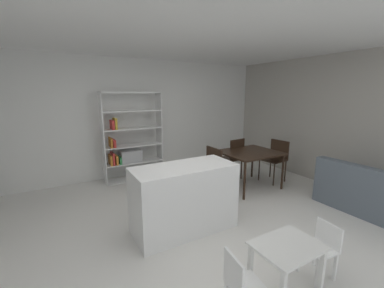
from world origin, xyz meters
The scene contains 13 objects.
ground_plane centered at (0.00, 0.00, 0.00)m, with size 9.10×9.10×0.00m, color silver.
ceiling_slab centered at (0.00, 0.00, 2.66)m, with size 6.62×5.72×0.06m.
back_partition centered at (0.00, 2.83, 1.32)m, with size 6.62×0.06×2.63m, color white.
right_partition_gray centered at (3.28, 0.00, 1.32)m, with size 0.06×5.72×2.63m, color #B2ADA3.
kitchen_island centered at (-0.16, 0.14, 0.46)m, with size 1.40×0.63×0.92m, color white.
open_bookshelf centered at (-0.24, 2.49, 0.82)m, with size 1.25×0.34×1.90m.
child_table centered at (0.12, -1.33, 0.43)m, with size 0.61×0.45×0.52m.
child_chair_right centered at (0.65, -1.34, 0.33)m, with size 0.33×0.33×0.57m.
child_chair_left centered at (-0.41, -1.32, 0.34)m, with size 0.32×0.32×0.62m.
dining_table centered at (1.71, 0.87, 0.67)m, with size 1.10×0.96×0.74m.
dining_chair_island_side centered at (0.94, 0.87, 0.54)m, with size 0.42×0.46×0.91m.
dining_chair_far centered at (1.72, 1.38, 0.55)m, with size 0.46×0.47×0.92m.
dining_chair_window_side centered at (2.47, 0.88, 0.54)m, with size 0.49×0.48×0.88m.
Camera 1 is at (-1.61, -2.60, 1.87)m, focal length 22.65 mm.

